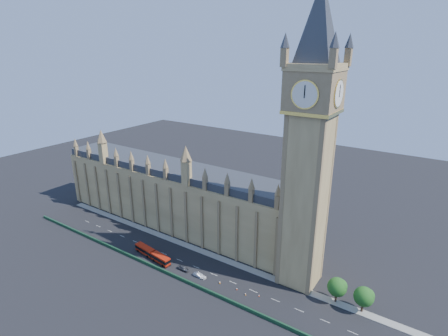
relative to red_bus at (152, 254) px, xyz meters
The scene contains 15 objects.
ground 14.40m from the red_bus, 18.59° to the left, with size 400.00×400.00×0.00m, color black.
palace_westminster 31.40m from the red_bus, 113.30° to the left, with size 120.00×20.00×28.00m.
elizabeth_tower 76.18m from the red_bus, 19.79° to the left, with size 20.59×20.59×105.00m.
bridge_parapet 14.31m from the red_bus, 18.12° to the right, with size 160.00×0.60×1.20m, color #1E4C2D.
kerb_north 19.60m from the red_bus, 46.04° to the left, with size 160.00×3.00×0.16m, color gray.
tree_east_near 67.51m from the red_bus, 12.55° to the left, with size 6.00×6.00×8.50m.
tree_east_far 75.33m from the red_bus, 11.23° to the left, with size 6.00×6.00×8.50m.
red_bus is the anchor object (origin of this frame).
car_grey 15.00m from the red_bus, ahead, with size 1.87×4.65×1.59m, color #3A3B41.
car_silver 21.70m from the red_bus, ahead, with size 1.38×3.96×1.31m, color #B9BBC2.
car_white 22.78m from the red_bus, ahead, with size 1.64×4.04×1.17m, color white.
cone_a 36.67m from the red_bus, ahead, with size 0.47×0.47×0.66m.
cone_b 40.38m from the red_bus, ahead, with size 0.50×0.50×0.67m.
cone_c 44.44m from the red_bus, ahead, with size 0.41×0.41×0.62m.
cone_d 30.09m from the red_bus, ahead, with size 0.59×0.59×0.80m.
Camera 1 is at (73.13, -85.00, 75.89)m, focal length 28.00 mm.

